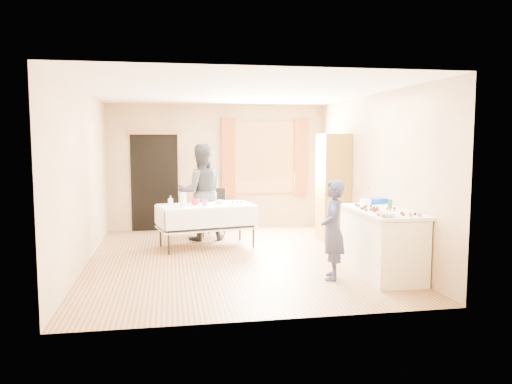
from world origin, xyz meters
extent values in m
cube|color=#9E7047|center=(0.00, 0.00, -0.01)|extent=(4.50, 5.50, 0.02)
cube|color=white|center=(0.00, 0.00, 2.61)|extent=(4.50, 5.50, 0.02)
cube|color=tan|center=(0.00, 2.76, 1.30)|extent=(4.50, 0.02, 2.60)
cube|color=tan|center=(0.00, -2.76, 1.30)|extent=(4.50, 0.02, 2.60)
cube|color=tan|center=(-2.26, 0.00, 1.30)|extent=(0.02, 5.50, 2.60)
cube|color=tan|center=(2.26, 0.00, 1.30)|extent=(0.02, 5.50, 2.60)
cube|color=olive|center=(1.00, 2.72, 1.50)|extent=(1.32, 0.06, 1.52)
cube|color=white|center=(1.00, 2.71, 1.50)|extent=(1.20, 0.02, 1.40)
cube|color=brown|center=(0.22, 2.67, 1.50)|extent=(0.28, 0.06, 1.65)
cube|color=brown|center=(1.78, 2.67, 1.50)|extent=(0.28, 0.06, 1.65)
cube|color=black|center=(-1.30, 2.73, 1.00)|extent=(0.95, 0.04, 2.00)
cube|color=olive|center=(-1.30, 2.70, 2.02)|extent=(1.05, 0.06, 0.08)
cube|color=olive|center=(1.99, 1.12, 0.99)|extent=(0.50, 0.60, 1.98)
cube|color=#F9F1CE|center=(1.89, -1.27, 0.43)|extent=(0.67, 1.49, 0.86)
cube|color=silver|center=(1.89, -1.27, 0.89)|extent=(0.73, 1.55, 0.04)
cube|color=silver|center=(-0.37, 0.92, 0.73)|extent=(1.74, 1.12, 0.04)
cube|color=black|center=(-0.16, 1.95, 0.41)|extent=(0.50, 0.50, 0.05)
cube|color=black|center=(-0.09, 2.11, 0.65)|extent=(0.36, 0.19, 0.54)
imported|color=#232646|center=(1.15, -1.36, 0.67)|extent=(0.66, 0.58, 1.34)
imported|color=black|center=(-0.42, 1.59, 0.90)|extent=(0.98, 0.82, 1.80)
cylinder|color=#13914D|center=(2.08, -1.12, 0.97)|extent=(0.09, 0.09, 0.12)
imported|color=white|center=(1.69, -1.86, 0.94)|extent=(0.32, 0.32, 0.06)
cube|color=white|center=(1.88, -0.70, 0.95)|extent=(0.17, 0.13, 0.08)
cube|color=#0641CB|center=(2.10, -0.60, 0.95)|extent=(0.35, 0.30, 0.08)
cylinder|color=silver|center=(-0.78, 0.72, 0.86)|extent=(0.12, 0.12, 0.22)
imported|color=#B21B2D|center=(-0.56, 0.93, 0.81)|extent=(0.21, 0.21, 0.11)
imported|color=red|center=(-0.41, 0.78, 0.80)|extent=(0.17, 0.17, 0.11)
imported|color=white|center=(-0.12, 1.07, 0.78)|extent=(0.26, 0.26, 0.05)
cube|color=white|center=(0.17, 0.94, 0.76)|extent=(0.33, 0.28, 0.02)
imported|color=white|center=(-0.99, 1.01, 0.83)|extent=(0.10, 0.10, 0.16)
sphere|color=#3F2314|center=(1.61, -1.93, 0.93)|extent=(0.04, 0.04, 0.04)
sphere|color=#3A150B|center=(1.69, -1.35, 0.93)|extent=(0.04, 0.04, 0.04)
sphere|color=#3A150B|center=(1.68, -0.83, 0.93)|extent=(0.04, 0.04, 0.04)
sphere|color=#3A150B|center=(1.70, -1.10, 0.93)|extent=(0.04, 0.04, 0.04)
sphere|color=#3A150B|center=(1.97, -1.30, 0.93)|extent=(0.04, 0.04, 0.04)
sphere|color=#3A150B|center=(1.76, -1.01, 0.93)|extent=(0.04, 0.04, 0.04)
sphere|color=#3F2314|center=(1.98, -1.92, 0.93)|extent=(0.04, 0.04, 0.04)
sphere|color=#3A150B|center=(1.69, -1.58, 0.93)|extent=(0.04, 0.04, 0.04)
sphere|color=#3A150B|center=(1.95, -1.30, 0.93)|extent=(0.04, 0.04, 0.04)
sphere|color=#3A150B|center=(1.91, -1.86, 0.93)|extent=(0.04, 0.04, 0.04)
sphere|color=#3A150B|center=(1.62, -1.20, 0.93)|extent=(0.04, 0.04, 0.04)
sphere|color=#3A150B|center=(2.06, -1.30, 0.93)|extent=(0.04, 0.04, 0.04)
sphere|color=#3F2314|center=(2.10, -1.94, 0.93)|extent=(0.04, 0.04, 0.04)
sphere|color=#3A150B|center=(1.76, -1.36, 0.93)|extent=(0.04, 0.04, 0.04)
sphere|color=#3A150B|center=(1.80, -1.19, 0.93)|extent=(0.04, 0.04, 0.04)
sphere|color=#3A150B|center=(1.74, -1.48, 0.93)|extent=(0.04, 0.04, 0.04)
sphere|color=#3A150B|center=(1.75, -1.31, 0.93)|extent=(0.04, 0.04, 0.04)
sphere|color=#3A150B|center=(1.83, -1.01, 0.93)|extent=(0.04, 0.04, 0.04)
sphere|color=#3F2314|center=(1.95, -1.36, 0.93)|extent=(0.04, 0.04, 0.04)
sphere|color=#3A150B|center=(2.01, -1.84, 0.93)|extent=(0.04, 0.04, 0.04)
sphere|color=#3A150B|center=(1.68, -1.49, 0.93)|extent=(0.04, 0.04, 0.04)
sphere|color=#3A150B|center=(2.10, -1.91, 0.93)|extent=(0.04, 0.04, 0.04)
sphere|color=#3A150B|center=(2.04, -1.19, 0.93)|extent=(0.04, 0.04, 0.04)
sphere|color=#3A150B|center=(1.83, -1.24, 0.93)|extent=(0.04, 0.04, 0.04)
sphere|color=#3F2314|center=(1.75, -1.70, 0.93)|extent=(0.04, 0.04, 0.04)
sphere|color=#3A150B|center=(1.61, -1.78, 0.93)|extent=(0.04, 0.04, 0.04)
sphere|color=#3A150B|center=(2.09, -1.82, 0.93)|extent=(0.04, 0.04, 0.04)
sphere|color=#3A150B|center=(1.90, -1.63, 0.93)|extent=(0.04, 0.04, 0.04)
sphere|color=#3A150B|center=(1.65, -1.78, 0.93)|extent=(0.04, 0.04, 0.04)
sphere|color=#3A150B|center=(1.62, -1.37, 0.93)|extent=(0.04, 0.04, 0.04)
sphere|color=#3F2314|center=(1.86, -1.72, 0.93)|extent=(0.04, 0.04, 0.04)
sphere|color=#3A150B|center=(1.95, -1.73, 0.93)|extent=(0.04, 0.04, 0.04)
sphere|color=#3A150B|center=(1.63, -1.22, 0.93)|extent=(0.04, 0.04, 0.04)
sphere|color=#3A150B|center=(1.68, -0.93, 0.93)|extent=(0.04, 0.04, 0.04)
camera|label=1|loc=(-0.99, -7.68, 1.87)|focal=35.00mm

